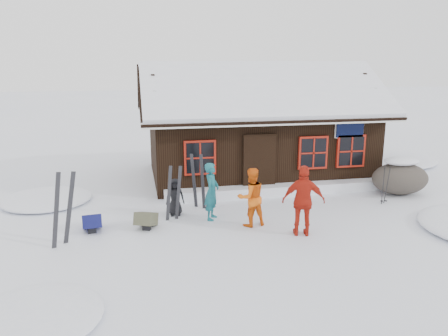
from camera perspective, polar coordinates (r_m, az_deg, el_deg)
The scene contains 15 objects.
ground at distance 12.46m, azimuth 3.67°, elevation -6.87°, with size 120.00×120.00×0.00m, color white.
mountain_hut at distance 17.09m, azimuth 4.23°, elevation 4.27°, with size 8.90×6.09×4.42m.
snow_drift at distance 14.86m, azimuth 6.99°, elevation -2.79°, with size 7.60×0.60×0.35m, color white.
snow_mounds at distance 14.62m, azimuth 8.02°, elevation -3.83°, with size 20.60×13.20×0.48m.
skier_teal at distance 12.31m, azimuth -1.61°, elevation -3.06°, with size 0.60×0.39×1.64m, color #155B65.
skier_orange_left at distance 11.85m, azimuth 3.56°, elevation -3.81°, with size 0.79×0.61×1.62m, color orange.
skier_orange_right at distance 11.33m, azimuth 10.34°, elevation -4.25°, with size 1.08×0.45×1.85m, color red.
skier_crouched at distance 12.78m, azimuth -6.42°, elevation -3.78°, with size 0.54×0.35×1.10m, color black.
boulder at distance 15.90m, azimuth 22.00°, elevation -1.13°, with size 1.93×1.45×1.14m.
ski_pair_left at distance 11.28m, azimuth -20.30°, elevation -5.12°, with size 0.67×0.32×1.88m.
ski_pair_mid at distance 13.30m, azimuth -3.38°, elevation -1.83°, with size 0.44×0.27×1.73m.
ski_pair_right at distance 12.36m, azimuth -6.59°, elevation -3.38°, with size 0.50×0.10×1.62m.
ski_poles at distance 14.62m, azimuth 20.29°, elevation -2.17°, with size 0.22×0.11×1.25m.
backpack_blue at distance 12.18m, azimuth -16.83°, elevation -7.08°, with size 0.48×0.64×0.35m, color #11144C.
backpack_olive at distance 12.04m, azimuth -10.13°, elevation -6.94°, with size 0.48×0.63×0.34m, color #4A4A35.
Camera 1 is at (-3.12, -11.24, 4.38)m, focal length 35.00 mm.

